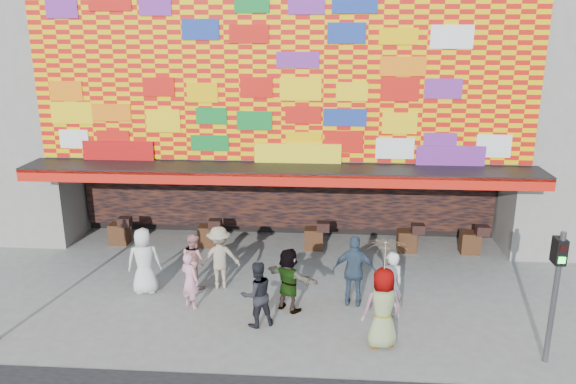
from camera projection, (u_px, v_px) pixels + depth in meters
name	position (u px, v px, depth m)	size (l,w,h in m)	color
ground	(269.00, 317.00, 14.07)	(90.00, 90.00, 0.00)	slate
shop_building	(291.00, 77.00, 20.41)	(15.20, 9.40, 10.00)	gray
signal_right	(556.00, 283.00, 11.69)	(0.22, 0.20, 3.00)	#59595B
ped_a	(144.00, 261.00, 15.15)	(0.90, 0.58, 1.84)	silver
ped_b	(190.00, 280.00, 14.38)	(0.55, 0.36, 1.49)	pink
ped_c	(257.00, 294.00, 13.47)	(0.80, 0.63, 1.65)	black
ped_d	(219.00, 257.00, 15.45)	(1.15, 0.66, 1.78)	gray
ped_e	(355.00, 271.00, 14.42)	(1.12, 0.47, 1.91)	#35475D
ped_f	(289.00, 280.00, 14.20)	(1.56, 0.50, 1.68)	gray
ped_g	(383.00, 308.00, 12.56)	(0.92, 0.60, 1.89)	gray
ped_h	(390.00, 285.00, 13.79)	(0.64, 0.42, 1.77)	silver
ped_i	(194.00, 260.00, 15.57)	(0.75, 0.59, 1.55)	tan
parasol	(385.00, 259.00, 12.23)	(1.10, 1.11, 1.81)	beige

